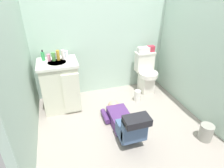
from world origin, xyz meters
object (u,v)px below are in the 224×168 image
bottle_clear (66,54)px  soap_dispenser (43,56)px  toiletry_bag (151,49)px  bottle_pink (49,58)px  person_plumber (124,122)px  bottle_white (63,55)px  paper_towel_roll (137,96)px  trash_can (206,132)px  toilet (146,73)px  faucet (56,56)px  bottle_amber (58,55)px  tissue_box (143,50)px  vanity_cabinet (61,85)px  bottle_green (53,57)px

bottle_clear → soap_dispenser: bearing=-176.4°
toiletry_bag → bottle_pink: (-1.80, -0.13, 0.07)m
bottle_clear → person_plumber: bearing=-59.2°
bottle_white → paper_towel_roll: size_ratio=0.74×
trash_can → paper_towel_roll: (-0.49, 1.14, -0.01)m
toilet → bottle_pink: size_ratio=6.82×
faucet → bottle_pink: (-0.11, -0.08, 0.01)m
bottle_amber → trash_can: 2.37m
faucet → tissue_box: bearing=1.8°
tissue_box → bottle_amber: bearing=-174.9°
paper_towel_roll → toilet: bearing=46.8°
vanity_cabinet → bottle_amber: (0.03, 0.06, 0.48)m
faucet → soap_dispenser: (-0.19, -0.02, 0.02)m
vanity_cabinet → bottle_amber: 0.49m
toilet → bottle_amber: bearing=-178.4°
toiletry_bag → bottle_white: size_ratio=0.82×
person_plumber → paper_towel_roll: bearing=53.3°
toiletry_bag → toilet: bearing=-139.2°
vanity_cabinet → faucet: (-0.00, 0.15, 0.45)m
person_plumber → bottle_amber: size_ratio=6.60×
bottle_pink → bottle_white: size_ratio=0.73×
bottle_pink → bottle_green: bearing=-7.6°
faucet → bottle_green: (-0.04, -0.09, 0.02)m
tissue_box → soap_dispenser: 1.73m
paper_towel_roll → faucet: bearing=164.3°
person_plumber → vanity_cabinet: bearing=131.1°
trash_can → paper_towel_roll: trash_can is taller
person_plumber → bottle_white: size_ratio=7.05×
toilet → trash_can: bearing=-82.7°
bottle_clear → vanity_cabinet: bearing=-136.7°
bottle_amber → bottle_white: bottle_amber is taller
bottle_pink → trash_can: size_ratio=0.47×
toiletry_bag → faucet: bearing=-178.3°
vanity_cabinet → bottle_clear: 0.51m
faucet → bottle_amber: bearing=-69.5°
tissue_box → bottle_green: bearing=-175.1°
faucet → tissue_box: (1.54, 0.05, -0.07)m
tissue_box → bottle_green: size_ratio=1.66×
bottle_green → bottle_amber: 0.07m
bottle_pink → bottle_green: 0.07m
bottle_pink → bottle_green: bottle_green is taller
toilet → toiletry_bag: bearing=40.8°
toiletry_bag → bottle_clear: (-1.53, -0.05, 0.07)m
tissue_box → toiletry_bag: (0.15, 0.00, 0.01)m
faucet → bottle_green: 0.10m
toiletry_bag → tissue_box: bearing=180.0°
toiletry_bag → trash_can: (0.08, -1.55, -0.69)m
soap_dispenser → bottle_pink: soap_dispenser is taller
tissue_box → paper_towel_roll: tissue_box is taller
toilet → vanity_cabinet: vanity_cabinet is taller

